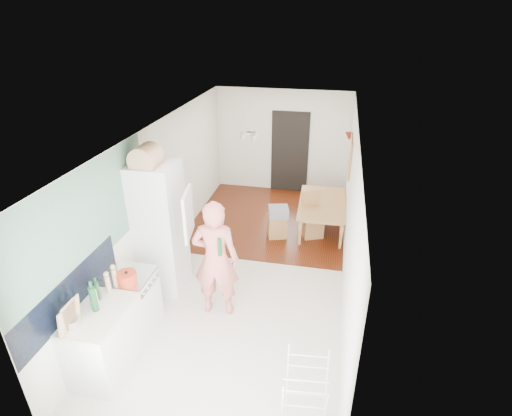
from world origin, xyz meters
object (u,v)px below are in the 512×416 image
(person, at_px, (215,250))
(dining_chair, at_px, (313,215))
(dining_table, at_px, (323,217))
(drying_rack, at_px, (305,396))
(stool, at_px, (277,226))

(person, relative_size, dining_chair, 2.37)
(person, height_order, dining_chair, person)
(dining_table, bearing_deg, drying_rack, 178.90)
(person, height_order, stool, person)
(person, distance_m, drying_rack, 2.27)
(dining_table, relative_size, dining_chair, 1.57)
(stool, bearing_deg, drying_rack, -76.74)
(dining_table, height_order, stool, dining_table)
(stool, distance_m, drying_rack, 4.09)
(dining_chair, height_order, drying_rack, dining_chair)
(person, xyz_separation_m, dining_chair, (1.21, 2.53, -0.63))
(stool, bearing_deg, person, -102.47)
(stool, bearing_deg, dining_chair, 13.49)
(dining_table, height_order, dining_chair, dining_chair)
(person, bearing_deg, stool, -108.04)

